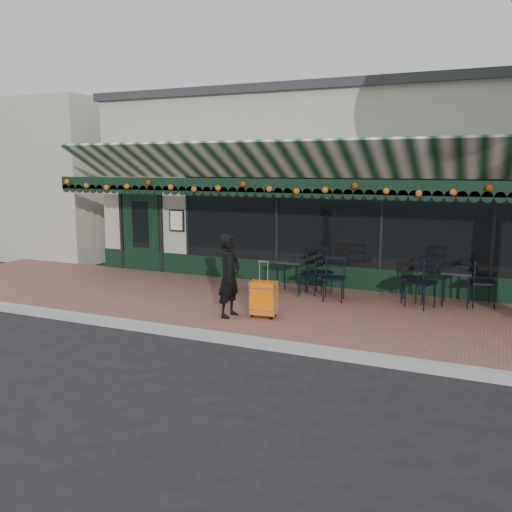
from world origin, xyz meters
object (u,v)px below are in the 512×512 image
at_px(woman, 229,276).
at_px(cafe_table_a, 457,275).
at_px(chair_a_left, 413,279).
at_px(cafe_table_b, 292,264).
at_px(chair_a_front, 421,283).
at_px(suitcase, 264,299).
at_px(chair_b_right, 320,273).
at_px(chair_b_left, 311,275).
at_px(chair_a_right, 483,283).
at_px(chair_b_front, 334,279).

height_order(woman, cafe_table_a, woman).
relative_size(cafe_table_a, chair_a_left, 0.72).
distance_m(cafe_table_b, chair_a_front, 2.68).
bearing_deg(cafe_table_b, chair_a_front, -2.51).
relative_size(suitcase, chair_b_right, 1.14).
distance_m(cafe_table_a, cafe_table_b, 3.31).
xyz_separation_m(suitcase, chair_b_left, (0.22, 2.09, 0.07)).
distance_m(woman, chair_b_left, 2.44).
distance_m(chair_a_right, chair_a_front, 1.23).
distance_m(cafe_table_b, chair_a_right, 3.79).
height_order(woman, chair_b_left, woman).
xyz_separation_m(cafe_table_a, chair_b_left, (-2.90, -0.21, -0.20)).
distance_m(cafe_table_a, chair_a_front, 0.78).
xyz_separation_m(cafe_table_b, chair_a_right, (3.76, 0.45, -0.17)).
relative_size(chair_a_front, chair_b_right, 1.08).
bearing_deg(chair_b_right, cafe_table_b, 118.98).
relative_size(cafe_table_b, chair_b_front, 0.80).
bearing_deg(chair_b_front, suitcase, -124.11).
bearing_deg(chair_b_right, woman, 168.21).
xyz_separation_m(woman, cafe_table_a, (3.70, 2.49, -0.14)).
xyz_separation_m(cafe_table_b, chair_b_right, (0.57, 0.19, -0.19)).
xyz_separation_m(chair_a_front, chair_b_front, (-1.68, -0.12, -0.04)).
bearing_deg(chair_b_left, cafe_table_b, -64.66).
bearing_deg(chair_b_left, chair_a_right, 102.72).
bearing_deg(woman, chair_b_front, -31.06).
bearing_deg(chair_b_right, chair_a_left, -76.41).
xyz_separation_m(chair_b_left, chair_b_front, (0.60, -0.37, 0.03)).
distance_m(cafe_table_a, chair_b_front, 2.37).
height_order(cafe_table_b, chair_b_right, chair_b_right).
height_order(suitcase, chair_a_front, suitcase).
bearing_deg(chair_a_left, chair_b_front, -74.56).
xyz_separation_m(chair_a_right, chair_b_right, (-3.19, -0.26, -0.02)).
bearing_deg(chair_a_right, cafe_table_b, 82.44).
relative_size(chair_a_left, chair_b_left, 1.14).
bearing_deg(chair_a_left, chair_b_left, -89.70).
bearing_deg(suitcase, chair_a_front, 29.71).
distance_m(woman, chair_a_front, 3.71).
relative_size(chair_a_right, chair_b_left, 1.14).
bearing_deg(chair_a_front, chair_b_front, -152.80).
xyz_separation_m(woman, chair_b_right, (0.98, 2.34, -0.30)).
height_order(chair_a_left, chair_b_left, chair_a_left).
xyz_separation_m(woman, chair_a_front, (3.09, 2.04, -0.26)).
distance_m(chair_b_right, chair_b_front, 0.60).
relative_size(chair_b_left, chair_b_right, 0.92).
relative_size(chair_a_right, chair_b_right, 1.04).
xyz_separation_m(cafe_table_a, chair_a_front, (-0.62, -0.45, -0.12)).
relative_size(cafe_table_a, chair_b_front, 0.76).
bearing_deg(suitcase, chair_b_front, 57.80).
relative_size(suitcase, chair_a_left, 1.09).
relative_size(cafe_table_b, chair_a_right, 0.76).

